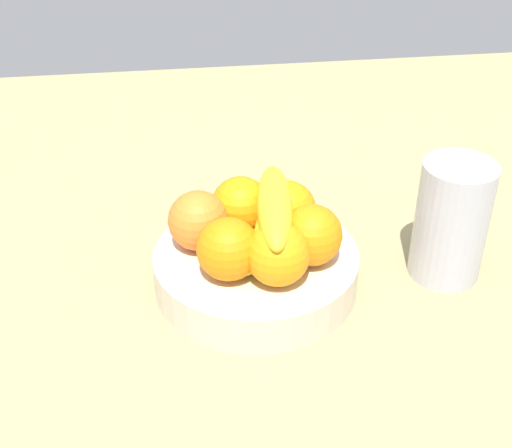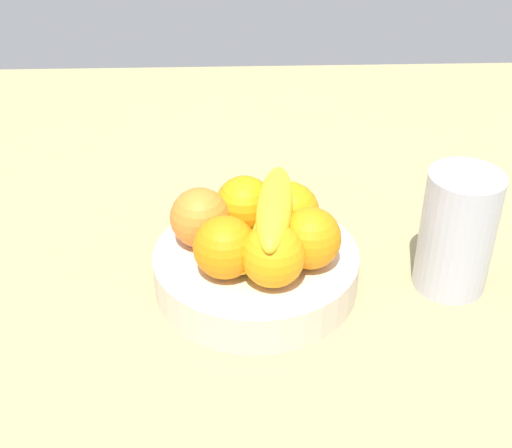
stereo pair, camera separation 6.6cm
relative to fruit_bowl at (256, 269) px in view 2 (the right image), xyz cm
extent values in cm
cube|color=#998C5F|center=(-3.39, -1.40, -3.91)|extent=(180.00, 140.00, 3.00)
cylinder|color=beige|center=(0.00, 0.00, 0.00)|extent=(24.16, 24.16, 4.82)
sphere|color=orange|center=(6.44, -2.26, 5.95)|extent=(7.08, 7.08, 7.08)
sphere|color=orange|center=(3.55, 3.82, 5.95)|extent=(7.08, 7.08, 7.08)
sphere|color=orange|center=(-1.64, 5.49, 5.95)|extent=(7.08, 7.08, 7.08)
sphere|color=orange|center=(-5.94, 2.37, 5.95)|extent=(7.08, 7.08, 7.08)
sphere|color=orange|center=(-4.08, -3.17, 5.95)|extent=(7.08, 7.08, 7.08)
sphere|color=orange|center=(1.21, -4.85, 5.95)|extent=(7.08, 7.08, 7.08)
ellipsoid|color=yellow|center=(-2.03, -0.84, 4.41)|extent=(12.51, 16.48, 4.00)
ellipsoid|color=yellow|center=(-2.33, -0.46, 6.61)|extent=(9.49, 17.35, 4.00)
ellipsoid|color=yellow|center=(-2.07, 0.24, 8.81)|extent=(6.07, 17.36, 4.00)
cylinder|color=#B8B9C6|center=(-23.23, 0.43, 5.07)|extent=(8.60, 8.60, 14.96)
camera|label=1|loc=(8.94, 66.42, 51.15)|focal=49.74mm
camera|label=2|loc=(2.39, 66.97, 51.15)|focal=49.74mm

